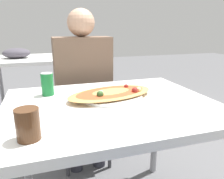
% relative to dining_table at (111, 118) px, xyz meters
% --- Properties ---
extents(dining_table, '(1.05, 0.83, 0.75)m').
position_rel_dining_table_xyz_m(dining_table, '(0.00, 0.00, 0.00)').
color(dining_table, white).
rests_on(dining_table, ground_plane).
extents(chair_far_seated, '(0.40, 0.40, 0.87)m').
position_rel_dining_table_xyz_m(chair_far_seated, '(-0.03, 0.74, -0.17)').
color(chair_far_seated, '#2D3851').
rests_on(chair_far_seated, ground_plane).
extents(person_seated, '(0.42, 0.24, 1.25)m').
position_rel_dining_table_xyz_m(person_seated, '(-0.03, 0.63, 0.06)').
color(person_seated, '#2D2D38').
rests_on(person_seated, ground_plane).
extents(pizza_main, '(0.53, 0.35, 0.06)m').
position_rel_dining_table_xyz_m(pizza_main, '(0.03, 0.08, 0.10)').
color(pizza_main, white).
rests_on(pizza_main, dining_table).
extents(soda_can, '(0.07, 0.07, 0.12)m').
position_rel_dining_table_xyz_m(soda_can, '(-0.30, 0.23, 0.15)').
color(soda_can, '#197233').
rests_on(soda_can, dining_table).
extents(drink_glass, '(0.08, 0.08, 0.11)m').
position_rel_dining_table_xyz_m(drink_glass, '(-0.38, -0.27, 0.14)').
color(drink_glass, '#4C2D19').
rests_on(drink_glass, dining_table).
extents(background_table, '(1.10, 0.80, 0.87)m').
position_rel_dining_table_xyz_m(background_table, '(-0.42, 1.89, 0.03)').
color(background_table, white).
rests_on(background_table, ground_plane).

